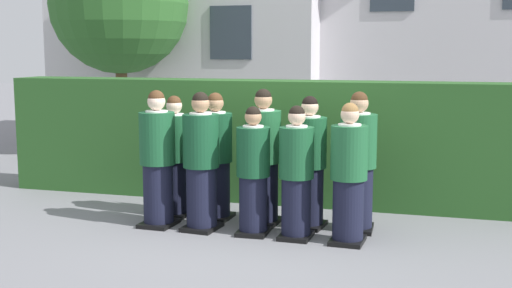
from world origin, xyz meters
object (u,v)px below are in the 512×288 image
object	(u,v)px
student_front_row_0	(158,162)
student_front_row_3	(296,176)
student_front_row_1	(201,165)
student_rear_row_0	(175,159)
student_front_row_4	(349,177)
student_rear_row_1	(216,159)
student_rear_row_3	(309,165)
student_front_row_2	(253,174)
student_rear_row_2	(263,160)
student_rear_row_4	(358,165)

from	to	relation	value
student_front_row_0	student_front_row_3	world-z (taller)	student_front_row_0
student_front_row_1	student_rear_row_0	xyz separation A→B (m)	(-0.58, 0.55, -0.05)
student_front_row_4	student_rear_row_0	distance (m)	2.46
student_front_row_3	student_rear_row_1	size ratio (longest dim) A/B	0.95
student_front_row_1	student_front_row_4	xyz separation A→B (m)	(1.80, -0.07, -0.04)
student_rear_row_0	student_rear_row_1	bearing A→B (deg)	-1.93
student_front_row_4	student_rear_row_3	xyz separation A→B (m)	(-0.57, 0.54, 0.01)
student_front_row_4	student_rear_row_1	distance (m)	1.90
student_front_row_2	student_rear_row_2	xyz separation A→B (m)	(-0.02, 0.49, 0.09)
student_front_row_2	student_front_row_4	xyz separation A→B (m)	(1.14, -0.05, 0.04)
student_front_row_4	student_rear_row_3	distance (m)	0.78
student_rear_row_1	student_rear_row_2	world-z (taller)	student_rear_row_2
student_rear_row_3	student_rear_row_2	bearing A→B (deg)	179.60
student_front_row_1	student_rear_row_2	xyz separation A→B (m)	(0.65, 0.47, 0.01)
student_front_row_3	student_rear_row_4	size ratio (longest dim) A/B	0.92
student_rear_row_1	student_rear_row_2	xyz separation A→B (m)	(0.65, -0.05, 0.03)
student_front_row_3	student_rear_row_3	xyz separation A→B (m)	(0.04, 0.52, 0.04)
student_front_row_3	student_rear_row_1	bearing A→B (deg)	154.28
student_rear_row_2	student_rear_row_4	distance (m)	1.18
student_rear_row_1	student_rear_row_4	size ratio (longest dim) A/B	0.97
student_front_row_1	student_front_row_4	world-z (taller)	student_front_row_1
student_front_row_1	student_rear_row_0	bearing A→B (deg)	136.51
student_rear_row_1	student_rear_row_2	distance (m)	0.65
student_front_row_0	student_front_row_4	distance (m)	2.39
student_front_row_3	student_rear_row_0	bearing A→B (deg)	161.43
student_front_row_3	student_front_row_1	bearing A→B (deg)	177.72
student_front_row_3	student_front_row_2	bearing A→B (deg)	177.08
student_front_row_2	student_rear_row_3	world-z (taller)	student_rear_row_3
student_front_row_0	student_front_row_2	xyz separation A→B (m)	(1.25, -0.04, -0.08)
student_front_row_1	student_rear_row_1	xyz separation A→B (m)	(-0.00, 0.53, -0.02)
student_front_row_2	student_rear_row_0	distance (m)	1.36
student_front_row_1	student_rear_row_3	xyz separation A→B (m)	(1.24, 0.47, -0.03)
student_front_row_2	student_rear_row_2	bearing A→B (deg)	91.75
student_front_row_0	student_rear_row_3	bearing A→B (deg)	14.01
student_front_row_1	student_front_row_4	size ratio (longest dim) A/B	1.05
student_front_row_2	student_rear_row_3	xyz separation A→B (m)	(0.57, 0.49, 0.05)
student_front_row_0	student_rear_row_4	size ratio (longest dim) A/B	1.00
student_rear_row_0	student_rear_row_3	world-z (taller)	student_rear_row_3
student_front_row_3	student_rear_row_2	bearing A→B (deg)	136.16
student_front_row_2	student_rear_row_0	world-z (taller)	student_rear_row_0
student_front_row_0	student_front_row_3	size ratio (longest dim) A/B	1.09
student_front_row_3	student_front_row_4	bearing A→B (deg)	-2.25
student_rear_row_1	student_rear_row_0	bearing A→B (deg)	178.07
student_rear_row_2	student_rear_row_4	size ratio (longest dim) A/B	1.01
student_rear_row_3	student_rear_row_4	world-z (taller)	student_rear_row_4
student_front_row_3	student_rear_row_3	bearing A→B (deg)	85.16
student_front_row_4	student_rear_row_3	world-z (taller)	student_rear_row_3
student_front_row_0	student_rear_row_3	size ratio (longest dim) A/B	1.04
student_rear_row_2	student_rear_row_3	distance (m)	0.59
student_rear_row_2	student_rear_row_4	world-z (taller)	student_rear_row_2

